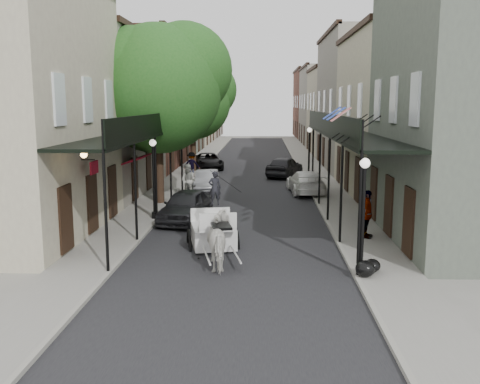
# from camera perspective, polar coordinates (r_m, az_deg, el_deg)

# --- Properties ---
(ground) EXTENTS (140.00, 140.00, 0.00)m
(ground) POSITION_cam_1_polar(r_m,az_deg,el_deg) (19.23, -0.55, -7.09)
(ground) COLOR gray
(ground) RESTS_ON ground
(road) EXTENTS (8.00, 90.00, 0.01)m
(road) POSITION_cam_1_polar(r_m,az_deg,el_deg) (38.81, 1.01, 1.39)
(road) COLOR black
(road) RESTS_ON ground
(sidewalk_left) EXTENTS (2.20, 90.00, 0.12)m
(sidewalk_left) POSITION_cam_1_polar(r_m,az_deg,el_deg) (39.25, -6.30, 1.51)
(sidewalk_left) COLOR gray
(sidewalk_left) RESTS_ON ground
(sidewalk_right) EXTENTS (2.20, 90.00, 0.12)m
(sidewalk_right) POSITION_cam_1_polar(r_m,az_deg,el_deg) (38.99, 8.38, 1.41)
(sidewalk_right) COLOR gray
(sidewalk_right) RESTS_ON ground
(building_row_left) EXTENTS (5.00, 80.00, 10.50)m
(building_row_left) POSITION_cam_1_polar(r_m,az_deg,el_deg) (49.34, -8.82, 9.13)
(building_row_left) COLOR #B9B394
(building_row_left) RESTS_ON ground
(building_row_right) EXTENTS (5.00, 80.00, 10.50)m
(building_row_right) POSITION_cam_1_polar(r_m,az_deg,el_deg) (49.00, 11.58, 9.05)
(building_row_right) COLOR gray
(building_row_right) RESTS_ON ground
(gallery_left) EXTENTS (2.20, 18.05, 4.88)m
(gallery_left) POSITION_cam_1_polar(r_m,az_deg,el_deg) (26.07, -10.37, 6.19)
(gallery_left) COLOR black
(gallery_left) RESTS_ON sidewalk_left
(gallery_right) EXTENTS (2.20, 18.05, 4.88)m
(gallery_right) POSITION_cam_1_polar(r_m,az_deg,el_deg) (25.71, 11.06, 6.13)
(gallery_right) COLOR black
(gallery_right) RESTS_ON sidewalk_right
(tree_near) EXTENTS (7.31, 6.80, 9.63)m
(tree_near) POSITION_cam_1_polar(r_m,az_deg,el_deg) (29.06, -7.94, 11.39)
(tree_near) COLOR #382619
(tree_near) RESTS_ON sidewalk_left
(tree_far) EXTENTS (6.45, 6.00, 8.61)m
(tree_far) POSITION_cam_1_polar(r_m,az_deg,el_deg) (42.90, -4.58, 9.95)
(tree_far) COLOR #382619
(tree_far) RESTS_ON sidewalk_left
(lamppost_right_near) EXTENTS (0.32, 0.32, 3.71)m
(lamppost_right_near) POSITION_cam_1_polar(r_m,az_deg,el_deg) (17.05, 12.98, -2.40)
(lamppost_right_near) COLOR black
(lamppost_right_near) RESTS_ON sidewalk_right
(lamppost_left) EXTENTS (0.32, 0.32, 3.71)m
(lamppost_left) POSITION_cam_1_polar(r_m,az_deg,el_deg) (25.17, -9.19, 1.52)
(lamppost_left) COLOR black
(lamppost_left) RESTS_ON sidewalk_left
(lamppost_right_far) EXTENTS (0.32, 0.32, 3.71)m
(lamppost_right_far) POSITION_cam_1_polar(r_m,az_deg,el_deg) (36.70, 7.37, 4.06)
(lamppost_right_far) COLOR black
(lamppost_right_far) RESTS_ON sidewalk_right
(horse) EXTENTS (1.43, 2.33, 1.84)m
(horse) POSITION_cam_1_polar(r_m,az_deg,el_deg) (18.05, -1.95, -5.19)
(horse) COLOR silver
(horse) RESTS_ON ground
(carriage) EXTENTS (2.21, 2.97, 3.07)m
(carriage) POSITION_cam_1_polar(r_m,az_deg,el_deg) (20.75, -3.03, -2.47)
(carriage) COLOR black
(carriage) RESTS_ON ground
(pedestrian_walking) EXTENTS (1.12, 0.99, 1.95)m
(pedestrian_walking) POSITION_cam_1_polar(r_m,az_deg,el_deg) (31.35, -5.52, 1.19)
(pedestrian_walking) COLOR #A3A49B
(pedestrian_walking) RESTS_ON ground
(pedestrian_sidewalk_left) EXTENTS (1.22, 0.74, 1.83)m
(pedestrian_sidewalk_left) POSITION_cam_1_polar(r_m,az_deg,el_deg) (39.04, -5.16, 2.93)
(pedestrian_sidewalk_left) COLOR gray
(pedestrian_sidewalk_left) RESTS_ON sidewalk_left
(pedestrian_sidewalk_right) EXTENTS (0.88, 1.23, 1.94)m
(pedestrian_sidewalk_right) POSITION_cam_1_polar(r_m,az_deg,el_deg) (21.98, 13.38, -2.31)
(pedestrian_sidewalk_right) COLOR gray
(pedestrian_sidewalk_right) RESTS_ON sidewalk_right
(car_left_near) EXTENTS (2.47, 4.62, 1.50)m
(car_left_near) POSITION_cam_1_polar(r_m,az_deg,el_deg) (25.01, -5.80, -1.47)
(car_left_near) COLOR black
(car_left_near) RESTS_ON ground
(car_left_mid) EXTENTS (1.42, 3.83, 1.25)m
(car_left_mid) POSITION_cam_1_polar(r_m,az_deg,el_deg) (34.02, -3.58, 1.28)
(car_left_mid) COLOR #96979B
(car_left_mid) RESTS_ON ground
(car_left_far) EXTENTS (3.14, 5.16, 1.34)m
(car_left_far) POSITION_cam_1_polar(r_m,az_deg,el_deg) (44.69, -3.42, 3.31)
(car_left_far) COLOR black
(car_left_far) RESTS_ON ground
(car_right_near) EXTENTS (2.33, 4.93, 1.39)m
(car_right_near) POSITION_cam_1_polar(r_m,az_deg,el_deg) (32.86, 7.03, 1.05)
(car_right_near) COLOR white
(car_right_near) RESTS_ON ground
(car_right_far) EXTENTS (3.26, 4.90, 1.55)m
(car_right_far) POSITION_cam_1_polar(r_m,az_deg,el_deg) (40.04, 4.79, 2.72)
(car_right_far) COLOR black
(car_right_far) RESTS_ON ground
(trash_bags) EXTENTS (0.88, 1.03, 0.52)m
(trash_bags) POSITION_cam_1_polar(r_m,az_deg,el_deg) (17.49, 13.49, -7.83)
(trash_bags) COLOR black
(trash_bags) RESTS_ON sidewalk_right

